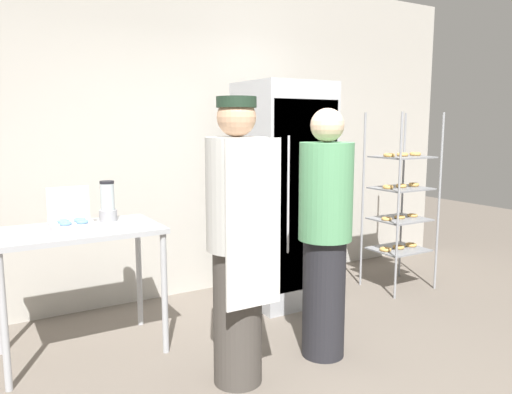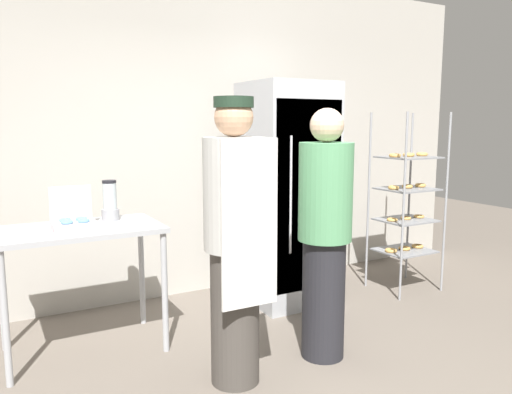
% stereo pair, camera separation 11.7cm
% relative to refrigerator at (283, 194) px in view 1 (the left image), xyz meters
% --- Properties ---
extents(ground_plane, '(14.00, 14.00, 0.00)m').
position_rel_refrigerator_xyz_m(ground_plane, '(-0.57, -1.49, -0.99)').
color(ground_plane, '#6B6056').
extents(back_wall, '(6.40, 0.12, 3.03)m').
position_rel_refrigerator_xyz_m(back_wall, '(-0.57, 0.69, 0.52)').
color(back_wall, '#B7B2A8').
rests_on(back_wall, ground_plane).
extents(refrigerator, '(0.71, 0.73, 1.98)m').
position_rel_refrigerator_xyz_m(refrigerator, '(0.00, 0.00, 0.00)').
color(refrigerator, '#ADAFB5').
rests_on(refrigerator, ground_plane).
extents(baking_rack, '(0.57, 0.49, 1.73)m').
position_rel_refrigerator_xyz_m(baking_rack, '(1.19, -0.29, -0.14)').
color(baking_rack, '#93969B').
rests_on(baking_rack, ground_plane).
extents(prep_counter, '(1.09, 0.66, 0.91)m').
position_rel_refrigerator_xyz_m(prep_counter, '(-1.83, -0.19, -0.19)').
color(prep_counter, '#ADAFB5').
rests_on(prep_counter, ground_plane).
extents(donut_box, '(0.29, 0.24, 0.29)m').
position_rel_refrigerator_xyz_m(donut_box, '(-1.87, -0.23, -0.04)').
color(donut_box, silver).
rests_on(donut_box, prep_counter).
extents(blender_pitcher, '(0.13, 0.13, 0.30)m').
position_rel_refrigerator_xyz_m(blender_pitcher, '(-1.58, -0.03, 0.05)').
color(blender_pitcher, '#99999E').
rests_on(blender_pitcher, prep_counter).
extents(person_baker, '(0.38, 0.40, 1.78)m').
position_rel_refrigerator_xyz_m(person_baker, '(-1.07, -1.10, -0.06)').
color(person_baker, '#47423D').
rests_on(person_baker, ground_plane).
extents(person_customer, '(0.37, 0.37, 1.73)m').
position_rel_refrigerator_xyz_m(person_customer, '(-0.38, -1.08, -0.11)').
color(person_customer, '#232328').
rests_on(person_customer, ground_plane).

